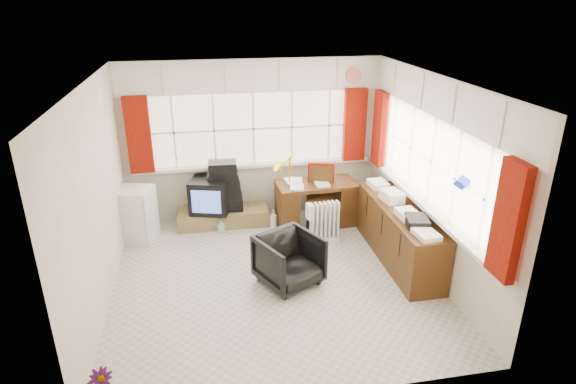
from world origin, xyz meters
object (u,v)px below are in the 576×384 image
desk_lamp (290,164)px  credenza (399,233)px  office_chair (289,260)px  desk (316,201)px  radiator (324,227)px  mini_fridge (137,214)px  task_chair (320,194)px  crt_tv (211,195)px  tv_bench (223,216)px

desk_lamp → credenza: size_ratio=0.23×
desk_lamp → office_chair: (-0.31, -1.62, -0.69)m
desk → credenza: 1.52m
radiator → mini_fridge: 2.73m
task_chair → credenza: task_chair is taller
task_chair → crt_tv: size_ratio=1.42×
desk → tv_bench: bearing=169.6°
credenza → tv_bench: bearing=146.3°
credenza → desk: bearing=124.0°
crt_tv → task_chair: bearing=-10.8°
radiator → crt_tv: crt_tv is taller
mini_fridge → desk_lamp: bearing=1.7°
office_chair → mini_fridge: mini_fridge is taller
desk_lamp → crt_tv: (-1.20, 0.20, -0.50)m
desk_lamp → tv_bench: desk_lamp is taller
task_chair → mini_fridge: bearing=179.0°
tv_bench → credenza: bearing=-33.7°
office_chair → mini_fridge: (-1.96, 1.55, 0.08)m
task_chair → credenza: size_ratio=0.50×
task_chair → tv_bench: task_chair is taller
task_chair → radiator: task_chair is taller
desk → tv_bench: size_ratio=0.88×
desk → desk_lamp: 0.75m
radiator → tv_bench: radiator is taller
desk → radiator: (-0.02, -0.64, -0.12)m
credenza → mini_fridge: bearing=160.7°
tv_bench → desk_lamp: bearing=-11.8°
crt_tv → radiator: bearing=-29.4°
tv_bench → crt_tv: 0.42m
tv_bench → office_chair: bearing=-68.7°
radiator → crt_tv: size_ratio=0.91×
task_chair → crt_tv: (-1.66, 0.32, -0.02)m
office_chair → desk_lamp: bearing=52.7°
office_chair → credenza: (1.56, 0.32, 0.07)m
office_chair → tv_bench: bearing=84.9°
desk → crt_tv: (-1.60, 0.24, 0.13)m
desk → desk_lamp: bearing=173.3°
task_chair → radiator: bearing=-97.7°
desk → office_chair: 1.73m
office_chair → credenza: bearing=-14.9°
task_chair → crt_tv: task_chair is taller
desk_lamp → office_chair: desk_lamp is taller
desk → task_chair: size_ratio=1.23×
desk → task_chair: (0.06, -0.07, 0.15)m
desk → mini_fridge: size_ratio=1.54×
tv_bench → crt_tv: bearing=-173.8°
desk → credenza: (0.85, -1.26, 0.01)m
desk_lamp → office_chair: 1.79m
credenza → tv_bench: 2.75m
crt_tv → tv_bench: bearing=6.2°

